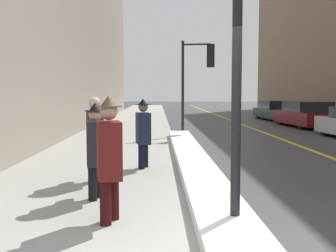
% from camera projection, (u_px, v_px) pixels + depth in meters
% --- Properties ---
extents(ground_plane, '(160.00, 160.00, 0.00)m').
position_uv_depth(ground_plane, '(214.00, 250.00, 4.60)').
color(ground_plane, '#38383A').
extents(sidewalk_slab, '(4.00, 80.00, 0.01)m').
position_uv_depth(sidewalk_slab, '(128.00, 130.00, 19.49)').
color(sidewalk_slab, '#9E9B93').
rests_on(sidewalk_slab, ground).
extents(road_centre_stripe, '(0.16, 80.00, 0.00)m').
position_uv_depth(road_centre_stripe, '(256.00, 130.00, 19.64)').
color(road_centre_stripe, gold).
rests_on(road_centre_stripe, ground).
extents(snow_bank_curb, '(0.76, 13.21, 0.22)m').
position_uv_depth(snow_bank_curb, '(192.00, 159.00, 10.20)').
color(snow_bank_curb, white).
rests_on(snow_bank_curb, ground).
extents(traffic_light_near, '(1.30, 0.37, 3.77)m').
position_uv_depth(traffic_light_near, '(200.00, 67.00, 16.59)').
color(traffic_light_near, black).
rests_on(traffic_light_near, ground).
extents(pedestrian_in_fedora, '(0.39, 0.56, 1.68)m').
position_uv_depth(pedestrian_in_fedora, '(109.00, 154.00, 5.49)').
color(pedestrian_in_fedora, '#340C0C').
rests_on(pedestrian_in_fedora, ground).
extents(pedestrian_with_shoulder_bag, '(0.36, 0.71, 1.56)m').
position_uv_depth(pedestrian_with_shoulder_bag, '(96.00, 147.00, 6.74)').
color(pedestrian_with_shoulder_bag, black).
rests_on(pedestrian_with_shoulder_bag, ground).
extents(pedestrian_nearside, '(0.40, 0.76, 1.64)m').
position_uv_depth(pedestrian_nearside, '(95.00, 135.00, 8.05)').
color(pedestrian_nearside, black).
rests_on(pedestrian_nearside, ground).
extents(pedestrian_trailing, '(0.37, 0.53, 1.59)m').
position_uv_depth(pedestrian_trailing, '(143.00, 130.00, 9.50)').
color(pedestrian_trailing, black).
rests_on(pedestrian_trailing, ground).
extents(parked_car_maroon, '(2.14, 4.78, 1.29)m').
position_uv_depth(parked_car_maroon, '(306.00, 115.00, 21.29)').
color(parked_car_maroon, '#600F14').
rests_on(parked_car_maroon, ground).
extents(parked_car_dark_green, '(1.95, 4.55, 1.22)m').
position_uv_depth(parked_car_dark_green, '(276.00, 111.00, 26.96)').
color(parked_car_dark_green, black).
rests_on(parked_car_dark_green, ground).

